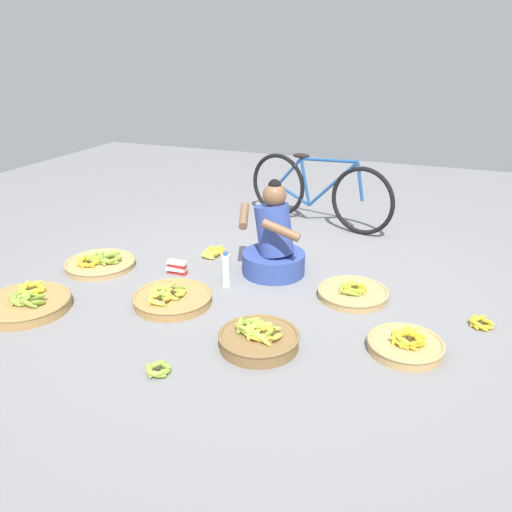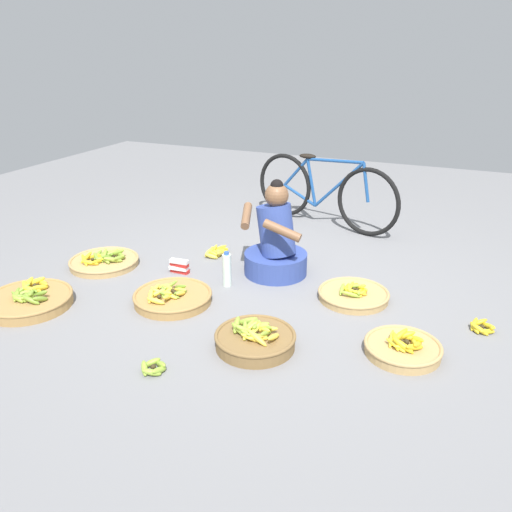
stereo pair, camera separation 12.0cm
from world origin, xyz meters
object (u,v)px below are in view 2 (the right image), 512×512
Objects in this scene: banana_basket_front_center at (172,297)px; water_bottle at (227,270)px; packet_carton_stack at (179,266)px; bicycle_leaning at (324,192)px; banana_basket_mid_right at (403,348)px; loose_bananas_front_left at (217,252)px; loose_bananas_near_bicycle at (154,367)px; banana_basket_back_right at (255,338)px; vendor_woman_front at (276,245)px; banana_basket_front_right at (29,300)px; loose_bananas_near_vendor at (482,327)px; banana_basket_back_center at (353,294)px; banana_basket_back_left at (104,261)px.

water_bottle reaches higher than banana_basket_front_center.
bicycle_leaning is at bearing 66.21° from packet_carton_stack.
water_bottle reaches higher than banana_basket_mid_right.
loose_bananas_near_bicycle is at bearing -74.35° from loose_bananas_front_left.
banana_basket_back_right is at bearing -21.29° from banana_basket_front_center.
vendor_woman_front is at bearing -90.05° from bicycle_leaning.
bicycle_leaning is 2.24m from banana_basket_front_center.
loose_bananas_near_vendor is (3.04, 0.93, -0.02)m from banana_basket_front_right.
vendor_woman_front is 4.33× the size of loose_bananas_near_vendor.
water_bottle reaches higher than loose_bananas_near_vendor.
water_bottle is (0.25, 0.42, 0.09)m from banana_basket_front_center.
loose_bananas_near_vendor is 0.64× the size of water_bottle.
vendor_woman_front is 0.69m from loose_bananas_front_left.
bicycle_leaning is 1.77m from water_bottle.
banana_basket_back_center is (-0.45, 0.61, -0.01)m from banana_basket_mid_right.
banana_basket_front_center is 0.49m from water_bottle.
water_bottle is 0.48m from packet_carton_stack.
bicycle_leaning reaches higher than banana_basket_back_left.
banana_basket_back_left is at bearing 88.44° from banana_basket_front_right.
loose_bananas_near_vendor is at bearing 2.06° from banana_basket_back_left.
banana_basket_front_right is at bearing 165.68° from loose_bananas_near_bicycle.
banana_basket_back_center is at bearing 9.51° from water_bottle.
banana_basket_front_center is 1.04m from banana_basket_front_right.
banana_basket_front_right is at bearing -119.39° from loose_bananas_front_left.
banana_basket_mid_right is at bearing -62.01° from bicycle_leaning.
packet_carton_stack is (0.68, 0.12, 0.02)m from banana_basket_back_left.
vendor_woman_front reaches higher than banana_basket_front_right.
loose_bananas_front_left is at bearing 124.60° from water_bottle.
water_bottle reaches higher than loose_bananas_front_left.
banana_basket_front_right is 3.50× the size of loose_bananas_near_bicycle.
vendor_woman_front reaches higher than banana_basket_back_center.
loose_bananas_near_bicycle is at bearing -95.21° from vendor_woman_front.
loose_bananas_near_bicycle is at bearing -84.40° from water_bottle.
banana_basket_back_left is at bearing -142.39° from loose_bananas_front_left.
loose_bananas_front_left is 0.66m from water_bottle.
banana_basket_mid_right is at bearing -131.73° from loose_bananas_near_vendor.
banana_basket_mid_right is at bearing -1.03° from banana_basket_front_center.
packet_carton_stack is at bearing 114.96° from loose_bananas_near_bicycle.
loose_bananas_near_bicycle is 1.41m from packet_carton_stack.
loose_bananas_near_vendor is (1.61, -0.32, -0.23)m from vendor_woman_front.
bicycle_leaning is 8.91× the size of loose_bananas_near_vendor.
banana_basket_back_center is 1.85× the size of water_bottle.
banana_basket_back_left reaches higher than packet_carton_stack.
water_bottle reaches higher than loose_bananas_near_bicycle.
banana_basket_front_right is (-1.43, -1.25, -0.20)m from vendor_woman_front.
banana_basket_back_right is (0.80, -0.31, 0.01)m from banana_basket_front_center.
bicycle_leaning is at bearing 61.27° from banana_basket_front_right.
loose_bananas_front_left is at bearing 164.41° from banana_basket_back_center.
banana_basket_back_right reaches higher than banana_basket_front_center.
bicycle_leaning is (0.00, 1.37, 0.10)m from vendor_woman_front.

